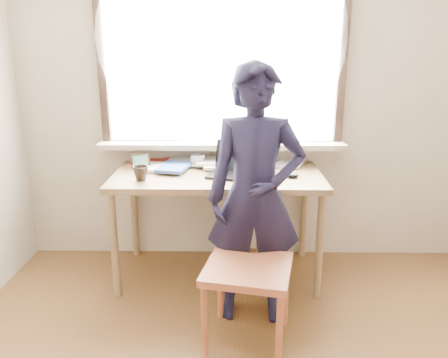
{
  "coord_description": "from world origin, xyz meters",
  "views": [
    {
      "loc": [
        -0.14,
        -1.33,
        1.62
      ],
      "look_at": [
        -0.17,
        0.95,
        0.95
      ],
      "focal_mm": 35.0,
      "sensor_mm": 36.0,
      "label": 1
    }
  ],
  "objects_px": {
    "mug_dark": "(141,173)",
    "work_chair": "(248,278)",
    "mug_white": "(198,161)",
    "person": "(255,197)",
    "desk": "(218,184)",
    "laptop": "(235,167)"
  },
  "relations": [
    {
      "from": "person",
      "to": "work_chair",
      "type": "bearing_deg",
      "value": -98.99
    },
    {
      "from": "person",
      "to": "laptop",
      "type": "bearing_deg",
      "value": 104.74
    },
    {
      "from": "mug_white",
      "to": "person",
      "type": "distance_m",
      "value": 0.81
    },
    {
      "from": "desk",
      "to": "mug_dark",
      "type": "relative_size",
      "value": 14.14
    },
    {
      "from": "mug_dark",
      "to": "work_chair",
      "type": "relative_size",
      "value": 0.19
    },
    {
      "from": "mug_white",
      "to": "work_chair",
      "type": "distance_m",
      "value": 1.12
    },
    {
      "from": "mug_white",
      "to": "desk",
      "type": "bearing_deg",
      "value": -52.53
    },
    {
      "from": "mug_dark",
      "to": "work_chair",
      "type": "height_order",
      "value": "mug_dark"
    },
    {
      "from": "person",
      "to": "mug_white",
      "type": "bearing_deg",
      "value": 120.12
    },
    {
      "from": "mug_white",
      "to": "work_chair",
      "type": "height_order",
      "value": "mug_white"
    },
    {
      "from": "mug_dark",
      "to": "person",
      "type": "xyz_separation_m",
      "value": [
        0.75,
        -0.34,
        -0.05
      ]
    },
    {
      "from": "mug_dark",
      "to": "laptop",
      "type": "bearing_deg",
      "value": 12.4
    },
    {
      "from": "person",
      "to": "mug_dark",
      "type": "bearing_deg",
      "value": 156.98
    },
    {
      "from": "laptop",
      "to": "mug_dark",
      "type": "height_order",
      "value": "laptop"
    },
    {
      "from": "laptop",
      "to": "person",
      "type": "distance_m",
      "value": 0.49
    },
    {
      "from": "laptop",
      "to": "mug_white",
      "type": "distance_m",
      "value": 0.36
    },
    {
      "from": "desk",
      "to": "laptop",
      "type": "height_order",
      "value": "laptop"
    },
    {
      "from": "desk",
      "to": "mug_dark",
      "type": "distance_m",
      "value": 0.55
    },
    {
      "from": "desk",
      "to": "mug_dark",
      "type": "height_order",
      "value": "mug_dark"
    },
    {
      "from": "desk",
      "to": "person",
      "type": "relative_size",
      "value": 0.93
    },
    {
      "from": "desk",
      "to": "mug_white",
      "type": "relative_size",
      "value": 13.2
    },
    {
      "from": "laptop",
      "to": "mug_white",
      "type": "xyz_separation_m",
      "value": [
        -0.28,
        0.23,
        -0.01
      ]
    }
  ]
}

